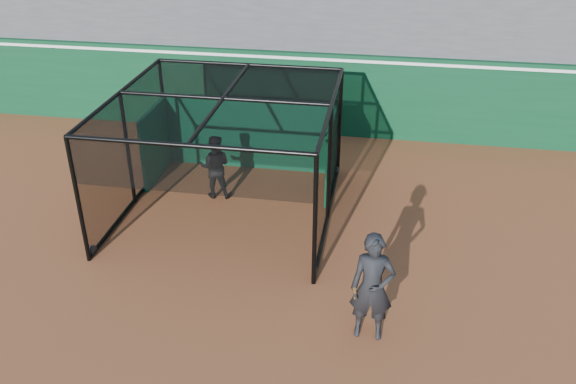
# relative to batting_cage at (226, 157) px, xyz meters

# --- Properties ---
(ground) EXTENTS (120.00, 120.00, 0.00)m
(ground) POSITION_rel_batting_cage_xyz_m (0.93, -3.40, -1.41)
(ground) COLOR brown
(ground) RESTS_ON ground
(outfield_wall) EXTENTS (50.00, 0.50, 2.50)m
(outfield_wall) POSITION_rel_batting_cage_xyz_m (0.93, 5.10, -0.12)
(outfield_wall) COLOR #0A391E
(outfield_wall) RESTS_ON ground
(batting_cage) EXTENTS (4.86, 5.11, 2.83)m
(batting_cage) POSITION_rel_batting_cage_xyz_m (0.00, 0.00, 0.00)
(batting_cage) COLOR black
(batting_cage) RESTS_ON ground
(batter) EXTENTS (0.85, 0.70, 1.62)m
(batter) POSITION_rel_batting_cage_xyz_m (-0.48, 0.64, -0.60)
(batter) COLOR black
(batter) RESTS_ON ground
(on_deck_player) EXTENTS (0.75, 0.49, 2.05)m
(on_deck_player) POSITION_rel_batting_cage_xyz_m (3.54, -3.82, -0.39)
(on_deck_player) COLOR black
(on_deck_player) RESTS_ON ground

